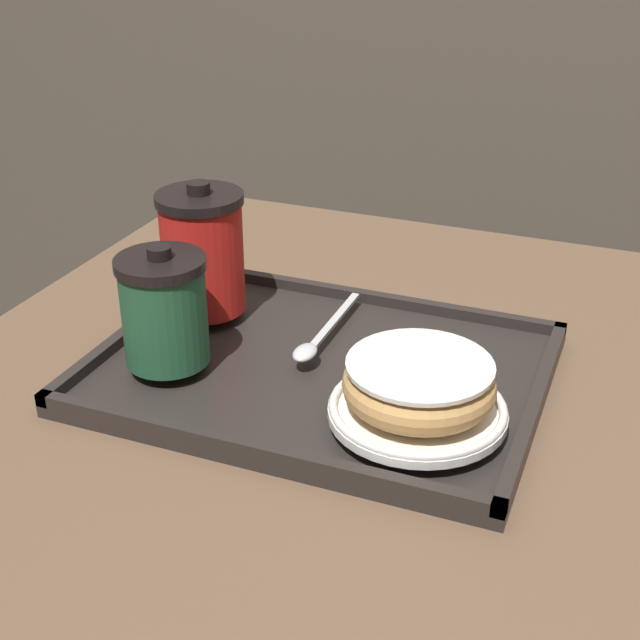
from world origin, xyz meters
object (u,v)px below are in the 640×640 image
Objects in this scene: coffee_cup_rear at (203,251)px; donut_chocolate_glazed at (419,383)px; coffee_cup_front at (164,309)px; spoon at (315,341)px.

coffee_cup_rear is 0.30m from donut_chocolate_glazed.
coffee_cup_rear is (-0.02, 0.11, 0.01)m from coffee_cup_front.
donut_chocolate_glazed is 0.80× the size of spoon.
coffee_cup_front is 0.12m from coffee_cup_rear.
coffee_cup_front is 0.25m from donut_chocolate_glazed.
coffee_cup_front reaches higher than spoon.
spoon is at bearing 146.67° from donut_chocolate_glazed.
coffee_cup_front reaches higher than donut_chocolate_glazed.
coffee_cup_rear is 1.07× the size of donut_chocolate_glazed.
coffee_cup_rear reaches higher than coffee_cup_front.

